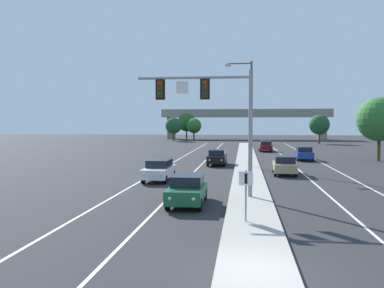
{
  "coord_description": "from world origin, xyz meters",
  "views": [
    {
      "loc": [
        -0.39,
        -11.69,
        4.41
      ],
      "look_at": [
        -3.2,
        10.67,
        3.2
      ],
      "focal_mm": 38.48,
      "sensor_mm": 36.0,
      "label": 1
    }
  ],
  "objects_px": {
    "tree_far_left_c": "(187,122)",
    "tree_far_right_b": "(319,125)",
    "car_oncoming_green": "(187,189)",
    "car_receding_tan": "(284,165)",
    "overhead_signal_mast": "(214,106)",
    "median_sign_post": "(246,188)",
    "tree_far_right_a": "(379,119)",
    "car_receding_blue": "(304,153)",
    "tree_far_left_b": "(194,126)",
    "tree_far_left_a": "(174,126)",
    "car_oncoming_white": "(159,170)",
    "car_oncoming_black": "(217,157)",
    "car_receding_darkred": "(265,146)",
    "street_lamp_median": "(249,107)"
  },
  "relations": [
    {
      "from": "tree_far_left_b",
      "to": "tree_far_right_a",
      "type": "bearing_deg",
      "value": -62.23
    },
    {
      "from": "car_receding_darkred",
      "to": "tree_far_left_a",
      "type": "relative_size",
      "value": 0.82
    },
    {
      "from": "car_oncoming_white",
      "to": "car_receding_blue",
      "type": "xyz_separation_m",
      "value": [
        13.2,
        18.36,
        0.0
      ]
    },
    {
      "from": "car_receding_darkred",
      "to": "tree_far_left_a",
      "type": "height_order",
      "value": "tree_far_left_a"
    },
    {
      "from": "street_lamp_median",
      "to": "car_receding_tan",
      "type": "distance_m",
      "value": 7.31
    },
    {
      "from": "car_receding_darkred",
      "to": "tree_far_left_c",
      "type": "xyz_separation_m",
      "value": [
        -17.55,
        40.47,
        3.48
      ]
    },
    {
      "from": "car_receding_tan",
      "to": "car_receding_blue",
      "type": "distance_m",
      "value": 13.94
    },
    {
      "from": "street_lamp_median",
      "to": "tree_far_right_b",
      "type": "xyz_separation_m",
      "value": [
        14.74,
        46.27,
        -1.94
      ]
    },
    {
      "from": "street_lamp_median",
      "to": "car_oncoming_black",
      "type": "xyz_separation_m",
      "value": [
        -3.15,
        2.38,
        -4.97
      ]
    },
    {
      "from": "car_oncoming_green",
      "to": "car_receding_blue",
      "type": "bearing_deg",
      "value": 69.89
    },
    {
      "from": "street_lamp_median",
      "to": "median_sign_post",
      "type": "bearing_deg",
      "value": -90.95
    },
    {
      "from": "median_sign_post",
      "to": "car_oncoming_white",
      "type": "xyz_separation_m",
      "value": [
        -6.4,
        12.59,
        -0.77
      ]
    },
    {
      "from": "median_sign_post",
      "to": "tree_far_left_b",
      "type": "height_order",
      "value": "tree_far_left_b"
    },
    {
      "from": "overhead_signal_mast",
      "to": "median_sign_post",
      "type": "relative_size",
      "value": 3.27
    },
    {
      "from": "overhead_signal_mast",
      "to": "median_sign_post",
      "type": "distance_m",
      "value": 7.25
    },
    {
      "from": "street_lamp_median",
      "to": "tree_far_left_c",
      "type": "relative_size",
      "value": 1.52
    },
    {
      "from": "tree_far_left_c",
      "to": "tree_far_right_b",
      "type": "xyz_separation_m",
      "value": [
        29.52,
        -17.0,
        -0.45
      ]
    },
    {
      "from": "tree_far_left_c",
      "to": "tree_far_left_a",
      "type": "xyz_separation_m",
      "value": [
        -1.82,
        -8.87,
        -0.73
      ]
    },
    {
      "from": "car_oncoming_green",
      "to": "car_receding_tan",
      "type": "bearing_deg",
      "value": 64.65
    },
    {
      "from": "car_receding_blue",
      "to": "tree_far_right_a",
      "type": "height_order",
      "value": "tree_far_right_a"
    },
    {
      "from": "car_oncoming_green",
      "to": "tree_far_left_a",
      "type": "xyz_separation_m",
      "value": [
        -13.16,
        72.34,
        2.75
      ]
    },
    {
      "from": "car_oncoming_black",
      "to": "tree_far_left_a",
      "type": "xyz_separation_m",
      "value": [
        -13.45,
        52.02,
        2.75
      ]
    },
    {
      "from": "car_oncoming_green",
      "to": "tree_far_left_b",
      "type": "xyz_separation_m",
      "value": [
        -9.2,
        78.92,
        2.65
      ]
    },
    {
      "from": "car_oncoming_black",
      "to": "car_receding_tan",
      "type": "distance_m",
      "value": 9.18
    },
    {
      "from": "car_oncoming_green",
      "to": "tree_far_left_c",
      "type": "height_order",
      "value": "tree_far_left_c"
    },
    {
      "from": "tree_far_left_c",
      "to": "overhead_signal_mast",
      "type": "bearing_deg",
      "value": -80.97
    },
    {
      "from": "car_receding_blue",
      "to": "tree_far_left_c",
      "type": "bearing_deg",
      "value": 111.35
    },
    {
      "from": "car_receding_blue",
      "to": "tree_far_right_b",
      "type": "distance_m",
      "value": 38.29
    },
    {
      "from": "median_sign_post",
      "to": "tree_far_right_a",
      "type": "xyz_separation_m",
      "value": [
        15.07,
        31.01,
        3.13
      ]
    },
    {
      "from": "tree_far_right_a",
      "to": "tree_far_right_b",
      "type": "xyz_separation_m",
      "value": [
        0.04,
        37.2,
        -0.86
      ]
    },
    {
      "from": "car_oncoming_white",
      "to": "tree_far_left_a",
      "type": "distance_m",
      "value": 64.56
    },
    {
      "from": "car_oncoming_white",
      "to": "car_oncoming_black",
      "type": "relative_size",
      "value": 1.0
    },
    {
      "from": "car_oncoming_white",
      "to": "tree_far_left_b",
      "type": "height_order",
      "value": "tree_far_left_b"
    },
    {
      "from": "tree_far_right_a",
      "to": "tree_far_left_a",
      "type": "height_order",
      "value": "tree_far_right_a"
    },
    {
      "from": "overhead_signal_mast",
      "to": "tree_far_left_c",
      "type": "height_order",
      "value": "overhead_signal_mast"
    },
    {
      "from": "street_lamp_median",
      "to": "car_oncoming_white",
      "type": "bearing_deg",
      "value": -125.91
    },
    {
      "from": "car_oncoming_green",
      "to": "car_receding_tan",
      "type": "height_order",
      "value": "same"
    },
    {
      "from": "overhead_signal_mast",
      "to": "car_oncoming_green",
      "type": "xyz_separation_m",
      "value": [
        -1.26,
        -1.96,
        -4.48
      ]
    },
    {
      "from": "median_sign_post",
      "to": "car_receding_tan",
      "type": "distance_m",
      "value": 17.78
    },
    {
      "from": "car_oncoming_green",
      "to": "car_receding_blue",
      "type": "xyz_separation_m",
      "value": [
        9.87,
        26.95,
        0.0
      ]
    },
    {
      "from": "median_sign_post",
      "to": "car_receding_tan",
      "type": "xyz_separation_m",
      "value": [
        3.3,
        17.45,
        -0.77
      ]
    },
    {
      "from": "car_oncoming_white",
      "to": "car_oncoming_black",
      "type": "distance_m",
      "value": 12.27
    },
    {
      "from": "car_receding_blue",
      "to": "tree_far_left_b",
      "type": "height_order",
      "value": "tree_far_left_b"
    },
    {
      "from": "car_receding_tan",
      "to": "car_receding_blue",
      "type": "height_order",
      "value": "same"
    },
    {
      "from": "street_lamp_median",
      "to": "car_oncoming_green",
      "type": "xyz_separation_m",
      "value": [
        -3.43,
        -17.94,
        -4.97
      ]
    },
    {
      "from": "median_sign_post",
      "to": "tree_far_left_c",
      "type": "distance_m",
      "value": 86.46
    },
    {
      "from": "car_receding_tan",
      "to": "car_receding_darkred",
      "type": "distance_m",
      "value": 27.29
    },
    {
      "from": "overhead_signal_mast",
      "to": "car_oncoming_green",
      "type": "bearing_deg",
      "value": -122.66
    },
    {
      "from": "median_sign_post",
      "to": "tree_far_right_b",
      "type": "xyz_separation_m",
      "value": [
        15.1,
        68.21,
        2.27
      ]
    },
    {
      "from": "tree_far_right_b",
      "to": "tree_far_left_a",
      "type": "bearing_deg",
      "value": 165.44
    }
  ]
}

